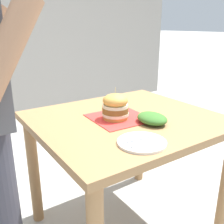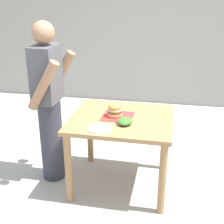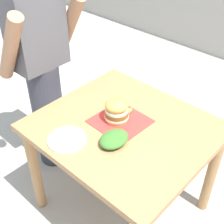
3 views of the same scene
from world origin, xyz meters
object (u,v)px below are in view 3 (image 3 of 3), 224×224
pickle_spear (127,113)px  side_plate_with_forks (67,139)px  patio_table (124,141)px  side_salad (114,139)px  sandwich (117,110)px  diner_across_table (42,67)px

pickle_spear → side_plate_with_forks: pickle_spear is taller
patio_table → pickle_spear: pickle_spear is taller
patio_table → side_salad: size_ratio=5.60×
sandwich → side_plate_with_forks: sandwich is taller
diner_across_table → patio_table: bearing=-88.6°
pickle_spear → side_salad: size_ratio=0.43×
pickle_spear → side_salad: side_salad is taller
patio_table → sandwich: bearing=82.2°
sandwich → diner_across_table: (-0.03, 0.68, 0.04)m
sandwich → diner_across_table: bearing=92.3°
sandwich → side_salad: (-0.16, -0.13, -0.05)m
side_salad → diner_across_table: 0.82m
side_salad → diner_across_table: (0.13, 0.81, 0.09)m
patio_table → diner_across_table: diner_across_table is taller
side_plate_with_forks → side_salad: 0.26m
diner_across_table → sandwich: bearing=-87.7°
side_plate_with_forks → side_salad: bearing=-51.8°
side_plate_with_forks → side_salad: (0.16, -0.21, 0.02)m
pickle_spear → sandwich: bearing=169.2°
pickle_spear → side_plate_with_forks: 0.42m
sandwich → pickle_spear: sandwich is taller
pickle_spear → side_salad: 0.27m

